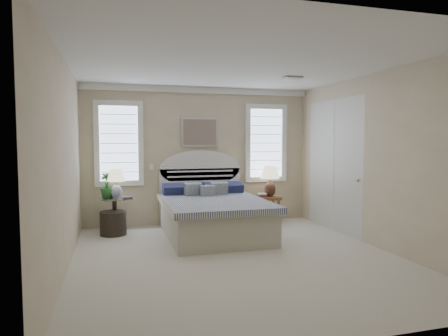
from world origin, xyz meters
TOP-DOWN VIEW (x-y plane):
  - floor at (0.00, 0.00)m, footprint 4.50×5.00m
  - ceiling at (0.00, 0.00)m, footprint 4.50×5.00m
  - wall_back at (0.00, 2.50)m, footprint 4.50×0.02m
  - wall_left at (-2.25, 0.00)m, footprint 0.02×5.00m
  - wall_right at (2.25, 0.00)m, footprint 0.02×5.00m
  - crown_molding at (0.00, 2.46)m, footprint 4.50×0.08m
  - hvac_vent at (1.20, 0.80)m, footprint 0.30×0.20m
  - switch_plate at (-0.95, 2.48)m, footprint 0.08×0.01m
  - window_left at (-1.55, 2.48)m, footprint 0.90×0.06m
  - window_right at (1.40, 2.48)m, footprint 0.90×0.06m
  - painting at (0.00, 2.46)m, footprint 0.74×0.04m
  - closet_door at (2.23, 1.20)m, footprint 0.02×1.80m
  - bed at (0.00, 1.46)m, footprint 1.72×2.28m
  - side_table_left at (-1.65, 2.05)m, footprint 0.56×0.56m
  - nightstand_right at (1.30, 2.15)m, footprint 0.50×0.40m
  - floor_pot at (-1.68, 1.91)m, footprint 0.47×0.47m
  - lamp_left at (-1.61, 2.01)m, footprint 0.33×0.33m
  - lamp_right at (1.37, 2.16)m, footprint 0.43×0.43m
  - potted_plant at (-1.77, 2.07)m, footprint 0.29×0.29m
  - books_left at (-1.43, 1.83)m, footprint 0.18×0.15m
  - books_right at (1.18, 2.09)m, footprint 0.21×0.17m

SIDE VIEW (x-z plane):
  - floor at x=0.00m, z-range -0.01..0.01m
  - floor_pot at x=-1.68m, z-range 0.00..0.41m
  - bed at x=0.00m, z-range -0.35..1.12m
  - nightstand_right at x=1.30m, z-range 0.12..0.65m
  - side_table_left at x=-1.65m, z-range 0.07..0.70m
  - books_right at x=1.18m, z-range 0.53..0.61m
  - books_left at x=-1.43m, z-range 0.63..0.67m
  - potted_plant at x=-1.77m, z-range 0.63..1.08m
  - lamp_right at x=1.37m, z-range 0.60..1.23m
  - lamp_left at x=-1.61m, z-range 0.69..1.22m
  - switch_plate at x=-0.95m, z-range 1.09..1.21m
  - closet_door at x=2.23m, z-range 0.00..2.40m
  - wall_back at x=0.00m, z-range 0.00..2.70m
  - wall_left at x=-2.25m, z-range 0.00..2.70m
  - wall_right at x=2.25m, z-range 0.00..2.70m
  - window_left at x=-1.55m, z-range 0.80..2.40m
  - window_right at x=1.40m, z-range 0.80..2.40m
  - painting at x=0.00m, z-range 1.53..2.11m
  - crown_molding at x=0.00m, z-range 2.58..2.70m
  - hvac_vent at x=1.20m, z-range 2.67..2.69m
  - ceiling at x=0.00m, z-range 2.70..2.71m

